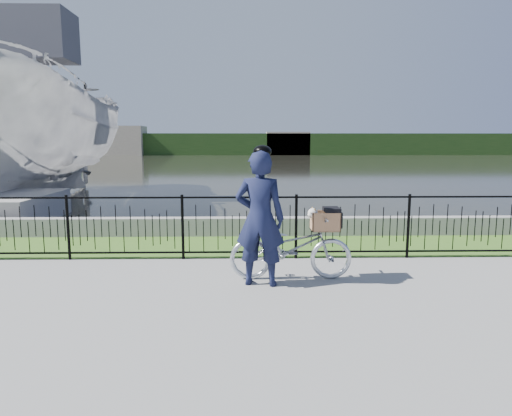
{
  "coord_description": "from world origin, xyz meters",
  "views": [
    {
      "loc": [
        0.12,
        -6.3,
        2.09
      ],
      "look_at": [
        0.28,
        1.0,
        1.0
      ],
      "focal_mm": 32.0,
      "sensor_mm": 36.0,
      "label": 1
    }
  ],
  "objects": [
    {
      "name": "ground",
      "position": [
        0.0,
        0.0,
        0.0
      ],
      "size": [
        120.0,
        120.0,
        0.0
      ],
      "primitive_type": "plane",
      "color": "gray",
      "rests_on": "ground"
    },
    {
      "name": "grass_strip",
      "position": [
        0.0,
        2.6,
        0.0
      ],
      "size": [
        60.0,
        2.0,
        0.01
      ],
      "primitive_type": "cube",
      "color": "#416A21",
      "rests_on": "ground"
    },
    {
      "name": "water",
      "position": [
        0.0,
        33.0,
        0.0
      ],
      "size": [
        120.0,
        120.0,
        0.0
      ],
      "primitive_type": "plane",
      "color": "black",
      "rests_on": "ground"
    },
    {
      "name": "quay_wall",
      "position": [
        0.0,
        3.6,
        0.2
      ],
      "size": [
        60.0,
        0.3,
        0.4
      ],
      "primitive_type": "cube",
      "color": "gray",
      "rests_on": "ground"
    },
    {
      "name": "fence",
      "position": [
        0.0,
        1.6,
        0.58
      ],
      "size": [
        14.0,
        0.06,
        1.15
      ],
      "primitive_type": null,
      "color": "black",
      "rests_on": "ground"
    },
    {
      "name": "far_treeline",
      "position": [
        0.0,
        60.0,
        1.5
      ],
      "size": [
        120.0,
        6.0,
        3.0
      ],
      "primitive_type": "cube",
      "color": "#254119",
      "rests_on": "ground"
    },
    {
      "name": "far_building_left",
      "position": [
        -18.0,
        58.0,
        2.0
      ],
      "size": [
        8.0,
        4.0,
        4.0
      ],
      "primitive_type": "cube",
      "color": "#A69A85",
      "rests_on": "ground"
    },
    {
      "name": "far_building_right",
      "position": [
        6.0,
        58.5,
        1.6
      ],
      "size": [
        6.0,
        3.0,
        3.2
      ],
      "primitive_type": "cube",
      "color": "#A69A85",
      "rests_on": "ground"
    },
    {
      "name": "bicycle_rig",
      "position": [
        0.8,
        0.4,
        0.5
      ],
      "size": [
        1.84,
        0.64,
        1.11
      ],
      "color": "silver",
      "rests_on": "ground"
    },
    {
      "name": "cyclist",
      "position": [
        0.31,
        0.13,
        0.99
      ],
      "size": [
        0.78,
        0.58,
        2.02
      ],
      "color": "#131734",
      "rests_on": "ground"
    },
    {
      "name": "boat_near",
      "position": [
        -6.7,
        9.43,
        2.31
      ],
      "size": [
        5.02,
        11.76,
        6.25
      ],
      "color": "#ACACAC",
      "rests_on": "water"
    }
  ]
}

